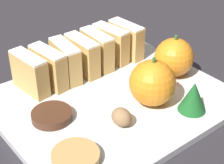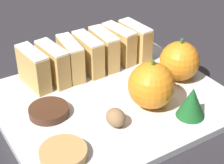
{
  "view_description": "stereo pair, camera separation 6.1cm",
  "coord_description": "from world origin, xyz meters",
  "px_view_note": "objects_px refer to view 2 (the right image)",
  "views": [
    {
      "loc": [
        0.4,
        -0.32,
        0.37
      ],
      "look_at": [
        0.0,
        0.0,
        0.04
      ],
      "focal_mm": 60.0,
      "sensor_mm": 36.0,
      "label": 1
    },
    {
      "loc": [
        0.43,
        -0.27,
        0.37
      ],
      "look_at": [
        0.0,
        0.0,
        0.04
      ],
      "focal_mm": 60.0,
      "sensor_mm": 36.0,
      "label": 2
    }
  ],
  "objects_px": {
    "orange_near": "(180,61)",
    "orange_far": "(151,85)",
    "chocolate_cookie": "(49,111)",
    "walnut": "(116,118)"
  },
  "relations": [
    {
      "from": "orange_near",
      "to": "chocolate_cookie",
      "type": "height_order",
      "value": "orange_near"
    },
    {
      "from": "orange_far",
      "to": "walnut",
      "type": "relative_size",
      "value": 2.45
    },
    {
      "from": "orange_far",
      "to": "chocolate_cookie",
      "type": "relative_size",
      "value": 1.32
    },
    {
      "from": "orange_near",
      "to": "walnut",
      "type": "bearing_deg",
      "value": -72.08
    },
    {
      "from": "orange_far",
      "to": "chocolate_cookie",
      "type": "height_order",
      "value": "orange_far"
    },
    {
      "from": "orange_near",
      "to": "chocolate_cookie",
      "type": "distance_m",
      "value": 0.24
    },
    {
      "from": "chocolate_cookie",
      "to": "walnut",
      "type": "bearing_deg",
      "value": 43.92
    },
    {
      "from": "orange_near",
      "to": "walnut",
      "type": "xyz_separation_m",
      "value": [
        0.05,
        -0.17,
        -0.02
      ]
    },
    {
      "from": "walnut",
      "to": "orange_near",
      "type": "bearing_deg",
      "value": 107.92
    },
    {
      "from": "orange_near",
      "to": "orange_far",
      "type": "bearing_deg",
      "value": -66.5
    }
  ]
}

